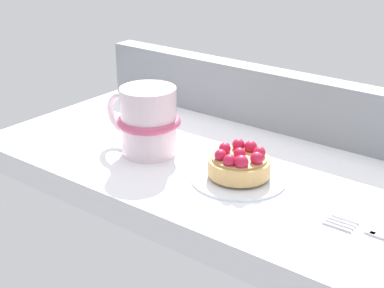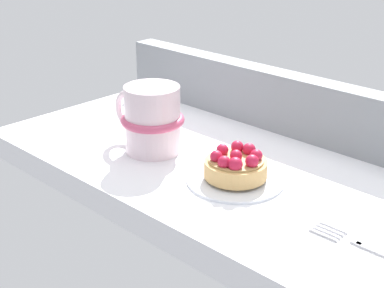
# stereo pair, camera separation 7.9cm
# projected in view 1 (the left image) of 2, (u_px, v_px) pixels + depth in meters

# --- Properties ---
(ground_plane) EXTENTS (0.76, 0.36, 0.04)m
(ground_plane) POSITION_uv_depth(u_px,v_px,m) (238.00, 177.00, 0.82)
(ground_plane) COLOR white
(window_rail_back) EXTENTS (0.75, 0.04, 0.10)m
(window_rail_back) POSITION_uv_depth(u_px,v_px,m) (295.00, 104.00, 0.90)
(window_rail_back) COLOR gray
(window_rail_back) RESTS_ON ground_plane
(dessert_plate) EXTENTS (0.13, 0.13, 0.01)m
(dessert_plate) POSITION_uv_depth(u_px,v_px,m) (239.00, 177.00, 0.77)
(dessert_plate) COLOR silver
(dessert_plate) RESTS_ON ground_plane
(raspberry_tart) EXTENTS (0.08, 0.08, 0.04)m
(raspberry_tart) POSITION_uv_depth(u_px,v_px,m) (239.00, 163.00, 0.76)
(raspberry_tart) COLOR tan
(raspberry_tart) RESTS_ON dessert_plate
(coffee_mug) EXTENTS (0.13, 0.09, 0.10)m
(coffee_mug) POSITION_uv_depth(u_px,v_px,m) (147.00, 121.00, 0.83)
(coffee_mug) COLOR silver
(coffee_mug) RESTS_ON ground_plane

